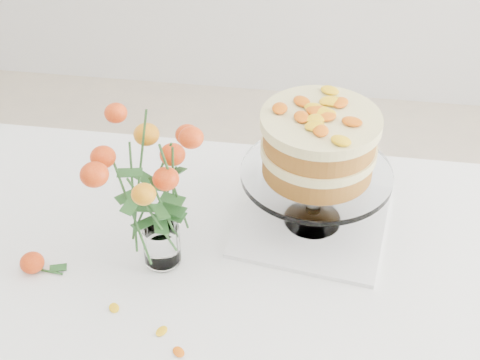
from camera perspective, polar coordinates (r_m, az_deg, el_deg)
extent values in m
cube|color=tan|center=(1.34, -4.35, -8.99)|extent=(1.40, 0.90, 0.04)
cylinder|color=tan|center=(2.03, -19.08, -6.24)|extent=(0.06, 0.06, 0.71)
cylinder|color=tan|center=(1.89, 17.76, -10.14)|extent=(0.06, 0.06, 0.71)
cube|color=white|center=(1.32, -4.40, -8.32)|extent=(1.42, 0.92, 0.01)
cube|color=white|center=(1.73, -1.13, 0.34)|extent=(1.42, 0.01, 0.20)
cube|color=white|center=(1.43, 6.16, -3.58)|extent=(0.34, 0.34, 0.01)
cylinder|color=white|center=(1.38, 6.37, -1.24)|extent=(0.03, 0.03, 0.10)
cylinder|color=white|center=(1.35, 6.53, 0.59)|extent=(0.31, 0.31, 0.01)
cylinder|color=#986422|center=(1.33, 6.62, 1.56)|extent=(0.28, 0.28, 0.04)
cylinder|color=#F9EFA1|center=(1.31, 6.72, 2.67)|extent=(0.29, 0.29, 0.02)
cylinder|color=#986422|center=(1.29, 6.82, 3.81)|extent=(0.28, 0.28, 0.04)
cylinder|color=#F9EFA1|center=(1.28, 6.93, 5.02)|extent=(0.30, 0.30, 0.02)
cylinder|color=white|center=(1.35, -6.56, -6.80)|extent=(0.06, 0.06, 0.01)
cylinder|color=white|center=(1.32, -6.70, -5.40)|extent=(0.07, 0.07, 0.08)
ellipsoid|color=red|center=(1.38, -17.32, -6.75)|extent=(0.05, 0.05, 0.04)
cylinder|color=#265321|center=(1.37, -15.96, -7.55)|extent=(0.06, 0.01, 0.00)
ellipsoid|color=yellow|center=(1.28, -10.69, -10.69)|extent=(0.03, 0.02, 0.00)
ellipsoid|color=yellow|center=(1.23, -6.70, -12.70)|extent=(0.03, 0.02, 0.00)
ellipsoid|color=yellow|center=(1.20, -5.26, -14.42)|extent=(0.03, 0.02, 0.00)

